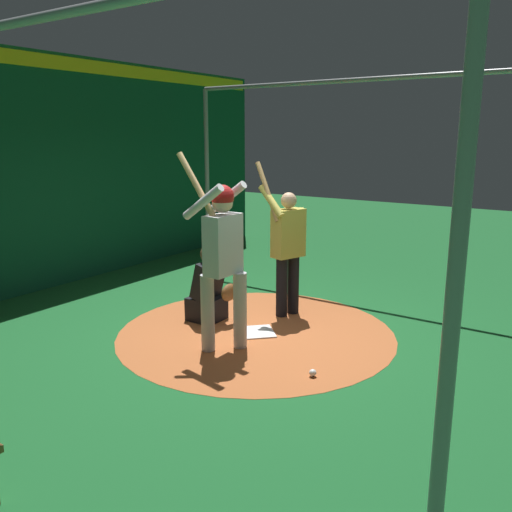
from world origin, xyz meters
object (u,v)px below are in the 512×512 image
object	(u,v)px
batter	(222,251)
catcher	(209,291)
visitor	(287,245)
baseball_0	(313,373)
home_plate	(256,332)

from	to	relation	value
batter	catcher	distance (m)	1.20
visitor	baseball_0	size ratio (longest dim) A/B	26.97
home_plate	visitor	bearing A→B (deg)	93.54
visitor	baseball_0	distance (m)	2.09
visitor	batter	bearing A→B (deg)	-70.99
catcher	visitor	xyz separation A→B (m)	(0.70, 0.75, 0.55)
baseball_0	catcher	bearing A→B (deg)	159.22
catcher	baseball_0	xyz separation A→B (m)	(1.88, -0.71, -0.35)
catcher	baseball_0	world-z (taller)	catcher
catcher	visitor	size ratio (longest dim) A/B	0.50
baseball_0	batter	bearing A→B (deg)	176.34
batter	visitor	size ratio (longest dim) A/B	1.08
home_plate	catcher	xyz separation A→B (m)	(-0.75, 0.04, 0.38)
batter	catcher	world-z (taller)	batter
home_plate	batter	size ratio (longest dim) A/B	0.19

